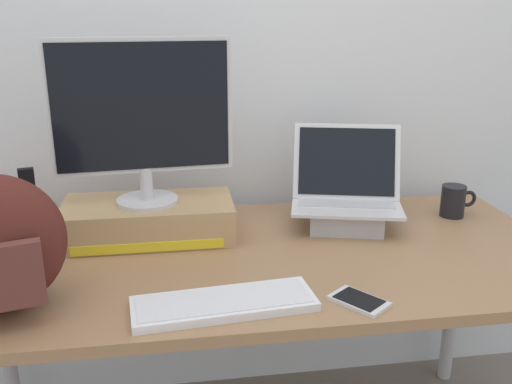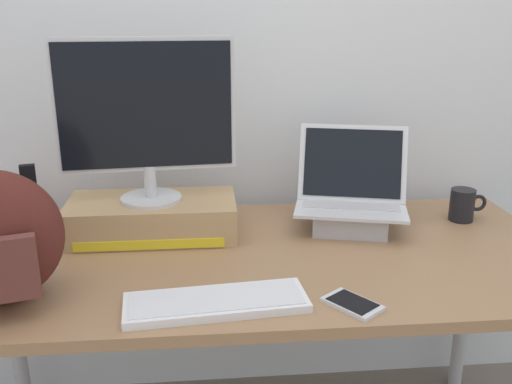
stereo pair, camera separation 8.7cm
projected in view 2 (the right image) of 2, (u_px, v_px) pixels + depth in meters
The scene contains 8 objects.
back_wall at pixel (242, 40), 1.91m from camera, with size 7.00×0.10×2.60m, color silver.
desk at pixel (256, 275), 1.62m from camera, with size 1.75×0.82×0.75m.
toner_box_yellow at pixel (152, 218), 1.71m from camera, with size 0.50×0.25×0.11m.
desktop_monitor at pixel (146, 116), 1.61m from camera, with size 0.51×0.18×0.47m.
open_laptop at pixel (351, 207), 1.77m from camera, with size 0.38×0.32×0.30m.
external_keyboard at pixel (216, 302), 1.31m from camera, with size 0.43×0.18×0.02m.
coffee_mug at pixel (463, 205), 1.83m from camera, with size 0.12×0.08×0.10m.
cell_phone at pixel (352, 304), 1.31m from camera, with size 0.14×0.15×0.01m.
Camera 2 is at (-0.13, -1.46, 1.40)m, focal length 39.88 mm.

